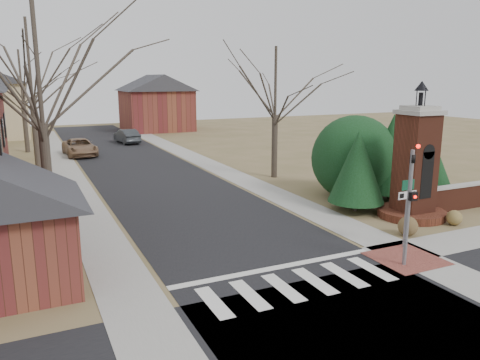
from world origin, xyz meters
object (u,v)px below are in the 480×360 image
sign_post (407,200)px  distant_car (127,136)px  pickup_truck (80,147)px  traffic_signal_pole (410,196)px  brick_gate_monument (415,173)px

sign_post → distant_car: bearing=96.0°
pickup_truck → distant_car: (5.32, 6.15, 0.00)m
pickup_truck → distant_car: size_ratio=1.18×
distant_car → traffic_signal_pole: bearing=86.9°
traffic_signal_pole → sign_post: 2.02m
brick_gate_monument → distant_car: 32.96m
traffic_signal_pole → pickup_truck: bearing=104.2°
pickup_truck → distant_car: 8.13m
distant_car → pickup_truck: bearing=42.3°
sign_post → distant_car: size_ratio=0.62×
traffic_signal_pole → pickup_truck: (-7.70, 30.42, -1.86)m
sign_post → pickup_truck: 30.39m
sign_post → pickup_truck: (-8.99, 29.01, -1.22)m
traffic_signal_pole → distant_car: (-2.38, 36.58, -1.86)m
sign_post → brick_gate_monument: (3.41, 3.01, 0.22)m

